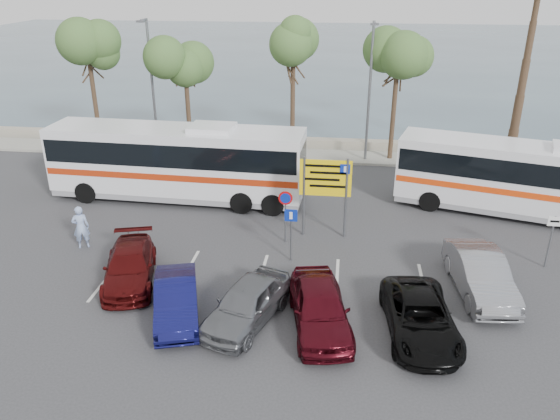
# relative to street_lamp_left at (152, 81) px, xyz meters

# --- Properties ---
(ground) EXTENTS (120.00, 120.00, 0.00)m
(ground) POSITION_rel_street_lamp_left_xyz_m (10.00, -13.52, -4.60)
(ground) COLOR #353537
(ground) RESTS_ON ground
(kerb_strip) EXTENTS (44.00, 2.40, 0.15)m
(kerb_strip) POSITION_rel_street_lamp_left_xyz_m (10.00, 0.48, -4.52)
(kerb_strip) COLOR gray
(kerb_strip) RESTS_ON ground
(seawall) EXTENTS (48.00, 0.80, 0.60)m
(seawall) POSITION_rel_street_lamp_left_xyz_m (10.00, 2.48, -4.30)
(seawall) COLOR gray
(seawall) RESTS_ON ground
(sea) EXTENTS (140.00, 140.00, 0.00)m
(sea) POSITION_rel_street_lamp_left_xyz_m (10.00, 46.48, -4.59)
(sea) COLOR #394E5C
(sea) RESTS_ON ground
(tree_far_left) EXTENTS (3.20, 3.20, 7.60)m
(tree_far_left) POSITION_rel_street_lamp_left_xyz_m (-4.00, 0.48, 1.73)
(tree_far_left) COLOR #382619
(tree_far_left) RESTS_ON kerb_strip
(tree_left) EXTENTS (3.20, 3.20, 7.20)m
(tree_left) POSITION_rel_street_lamp_left_xyz_m (2.00, 0.48, 1.41)
(tree_left) COLOR #382619
(tree_left) RESTS_ON kerb_strip
(tree_mid) EXTENTS (3.20, 3.20, 8.00)m
(tree_mid) POSITION_rel_street_lamp_left_xyz_m (8.50, 0.48, 2.06)
(tree_mid) COLOR #382619
(tree_mid) RESTS_ON kerb_strip
(tree_right) EXTENTS (3.20, 3.20, 7.40)m
(tree_right) POSITION_rel_street_lamp_left_xyz_m (14.50, 0.48, 1.57)
(tree_right) COLOR #382619
(tree_right) RESTS_ON kerb_strip
(street_lamp_left) EXTENTS (0.45, 1.15, 8.01)m
(street_lamp_left) POSITION_rel_street_lamp_left_xyz_m (0.00, 0.00, 0.00)
(street_lamp_left) COLOR slate
(street_lamp_left) RESTS_ON kerb_strip
(street_lamp_right) EXTENTS (0.45, 1.15, 8.01)m
(street_lamp_right) POSITION_rel_street_lamp_left_xyz_m (13.00, 0.00, 0.00)
(street_lamp_right) COLOR slate
(street_lamp_right) RESTS_ON kerb_strip
(direction_sign) EXTENTS (2.20, 0.12, 3.60)m
(direction_sign) POSITION_rel_street_lamp_left_xyz_m (11.00, -10.32, -2.17)
(direction_sign) COLOR slate
(direction_sign) RESTS_ON ground
(sign_no_stop) EXTENTS (0.60, 0.08, 2.35)m
(sign_no_stop) POSITION_rel_street_lamp_left_xyz_m (9.40, -11.13, -3.02)
(sign_no_stop) COLOR slate
(sign_no_stop) RESTS_ON ground
(sign_parking) EXTENTS (0.50, 0.07, 2.25)m
(sign_parking) POSITION_rel_street_lamp_left_xyz_m (9.80, -12.73, -3.13)
(sign_parking) COLOR slate
(sign_parking) RESTS_ON ground
(sign_taxi) EXTENTS (0.50, 0.07, 2.20)m
(sign_taxi) POSITION_rel_street_lamp_left_xyz_m (19.80, -12.03, -3.18)
(sign_taxi) COLOR slate
(sign_taxi) RESTS_ON ground
(lane_markings) EXTENTS (12.02, 4.20, 0.01)m
(lane_markings) POSITION_rel_street_lamp_left_xyz_m (8.86, -14.52, -4.60)
(lane_markings) COLOR silver
(lane_markings) RESTS_ON ground
(coach_bus_left) EXTENTS (12.72, 3.21, 3.93)m
(coach_bus_left) POSITION_rel_street_lamp_left_xyz_m (3.50, -7.02, -2.77)
(coach_bus_left) COLOR white
(coach_bus_left) RESTS_ON ground
(coach_bus_right) EXTENTS (11.95, 5.56, 3.65)m
(coach_bus_right) POSITION_rel_street_lamp_left_xyz_m (20.20, -7.02, -2.91)
(coach_bus_right) COLOR white
(coach_bus_right) RESTS_ON ground
(car_silver_a) EXTENTS (2.93, 4.45, 1.41)m
(car_silver_a) POSITION_rel_street_lamp_left_xyz_m (8.80, -17.02, -3.89)
(car_silver_a) COLOR slate
(car_silver_a) RESTS_ON ground
(car_blue) EXTENTS (2.47, 4.19, 1.31)m
(car_blue) POSITION_rel_street_lamp_left_xyz_m (6.40, -17.02, -3.95)
(car_blue) COLOR #0F1049
(car_blue) RESTS_ON ground
(car_maroon) EXTENTS (2.87, 4.67, 1.26)m
(car_maroon) POSITION_rel_street_lamp_left_xyz_m (4.00, -15.03, -3.97)
(car_maroon) COLOR #4C0C0C
(car_maroon) RESTS_ON ground
(car_red) EXTENTS (2.58, 4.66, 1.50)m
(car_red) POSITION_rel_street_lamp_left_xyz_m (11.20, -17.02, -3.85)
(car_red) COLOR #470A13
(car_red) RESTS_ON ground
(suv_black) EXTENTS (2.45, 4.67, 1.25)m
(suv_black) POSITION_rel_street_lamp_left_xyz_m (14.40, -17.02, -3.97)
(suv_black) COLOR black
(suv_black) RESTS_ON ground
(car_silver_b) EXTENTS (2.05, 4.69, 1.50)m
(car_silver_b) POSITION_rel_street_lamp_left_xyz_m (16.80, -14.24, -3.85)
(car_silver_b) COLOR gray
(car_silver_b) RESTS_ON ground
(pedestrian_near) EXTENTS (0.81, 0.69, 1.87)m
(pedestrian_near) POSITION_rel_street_lamp_left_xyz_m (1.00, -12.66, -3.66)
(pedestrian_near) COLOR #98AEDD
(pedestrian_near) RESTS_ON ground
(pedestrian_far) EXTENTS (0.94, 0.98, 1.60)m
(pedestrian_far) POSITION_rel_street_lamp_left_xyz_m (21.00, -7.02, -3.80)
(pedestrian_far) COLOR #373C53
(pedestrian_far) RESTS_ON ground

